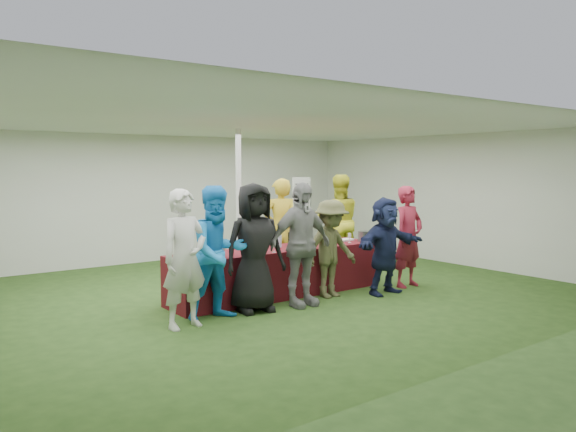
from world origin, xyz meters
TOP-DOWN VIEW (x-y plane):
  - ground at (0.00, 0.00)m, footprint 60.00×60.00m
  - tent at (0.50, 1.20)m, footprint 10.00×10.00m
  - serving_table at (0.33, -0.24)m, footprint 3.60×0.80m
  - wine_bottles at (0.87, -0.09)m, footprint 0.50×0.13m
  - wine_glasses at (-0.10, -0.50)m, footprint 2.82×0.18m
  - water_bottle at (0.42, -0.16)m, footprint 0.07×0.07m
  - bar_towel at (1.81, -0.19)m, footprint 0.25×0.18m
  - dump_bucket at (2.00, -0.46)m, footprint 0.22×0.22m
  - wine_list_sign at (2.91, 2.46)m, footprint 0.50×0.03m
  - staff_pourer at (1.18, 0.87)m, footprint 0.77×0.63m
  - staff_back at (2.73, 1.02)m, footprint 1.13×1.03m
  - customer_0 at (-1.65, -0.99)m, footprint 0.69×0.50m
  - customer_1 at (-1.12, -0.90)m, footprint 0.89×0.70m
  - customer_2 at (-0.50, -0.84)m, footprint 0.96×0.69m
  - customer_3 at (0.20, -0.99)m, footprint 1.06×0.45m
  - customer_4 at (0.91, -0.83)m, footprint 1.00×0.60m
  - customer_5 at (1.76, -1.18)m, footprint 1.47×0.55m
  - customer_6 at (2.48, -1.02)m, footprint 0.65×0.45m

SIDE VIEW (x-z plane):
  - ground at x=0.00m, z-range 0.00..0.00m
  - serving_table at x=0.33m, z-range 0.00..0.75m
  - customer_4 at x=0.91m, z-range 0.00..1.52m
  - bar_towel at x=1.81m, z-range 0.75..0.78m
  - customer_5 at x=1.76m, z-range 0.00..1.55m
  - dump_bucket at x=2.00m, z-range 0.75..0.93m
  - water_bottle at x=0.42m, z-range 0.74..0.97m
  - customer_6 at x=2.48m, z-range 0.00..1.71m
  - wine_glasses at x=-0.10m, z-range 0.78..0.94m
  - wine_bottles at x=0.87m, z-range 0.71..1.03m
  - customer_0 at x=-1.65m, z-range 0.00..1.76m
  - customer_1 at x=-1.12m, z-range 0.00..1.78m
  - customer_3 at x=0.20m, z-range 0.00..1.81m
  - customer_2 at x=-0.50m, z-range 0.00..1.81m
  - staff_pourer at x=1.18m, z-range 0.00..1.82m
  - staff_back at x=2.73m, z-range 0.00..1.88m
  - wine_list_sign at x=2.91m, z-range 0.42..2.22m
  - tent at x=0.50m, z-range -3.65..6.35m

